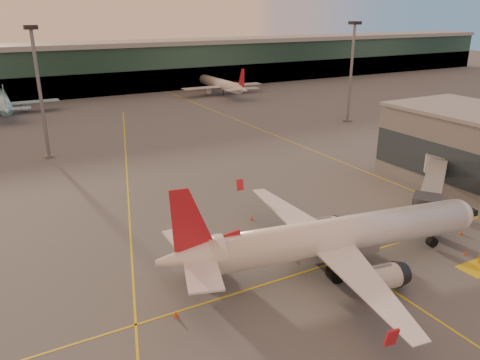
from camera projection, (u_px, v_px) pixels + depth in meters
ground at (340, 291)px, 49.65m from camera, size 600.00×600.00×0.00m
taxi_markings at (143, 179)px, 82.95m from camera, size 100.12×173.00×0.01m
terminal at (75, 69)px, 163.37m from camera, size 400.00×20.00×17.60m
gate_building at (462, 144)px, 81.31m from camera, size 18.40×22.40×12.60m
mast_west_near at (39, 84)px, 89.83m from camera, size 2.40×2.40×25.60m
mast_east_near at (352, 65)px, 120.59m from camera, size 2.40×2.40×25.60m
main_airplane at (333, 238)px, 52.91m from camera, size 39.48×35.80×11.95m
jet_bridge at (434, 183)px, 69.25m from camera, size 20.99×16.10×5.90m
catering_truck at (204, 256)px, 52.34m from camera, size 5.21×2.68×3.90m
pushback_tug at (428, 202)px, 70.77m from camera, size 3.90×2.51×1.88m
cone_nose at (461, 233)px, 62.18m from camera, size 0.46×0.46×0.58m
cone_tail at (176, 314)px, 45.42m from camera, size 0.48×0.48×0.61m
cone_wing_left at (252, 218)px, 66.56m from camera, size 0.44×0.44×0.56m
cone_fwd at (465, 253)px, 56.98m from camera, size 0.40×0.40×0.50m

